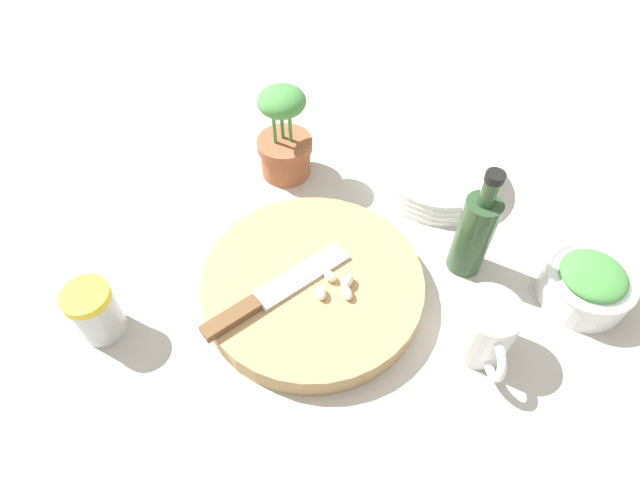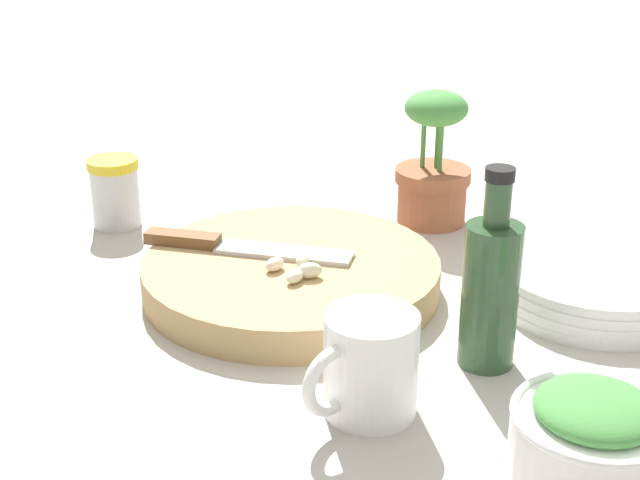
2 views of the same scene
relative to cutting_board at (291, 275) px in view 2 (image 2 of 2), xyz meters
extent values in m
plane|color=#B2ADA3|center=(0.03, 0.05, -0.02)|extent=(5.00, 5.00, 0.00)
cylinder|color=tan|center=(0.00, 0.00, 0.00)|extent=(0.31, 0.31, 0.04)
cube|color=brown|center=(-0.12, -0.03, 0.02)|extent=(0.08, 0.05, 0.01)
cube|color=#B2B2B7|center=(-0.01, 0.01, 0.02)|extent=(0.15, 0.08, 0.01)
ellipsoid|color=#F0E0C3|center=(0.00, -0.03, 0.02)|extent=(0.02, 0.02, 0.01)
ellipsoid|color=silver|center=(0.04, -0.03, 0.03)|extent=(0.03, 0.03, 0.02)
ellipsoid|color=#EBE9CF|center=(0.04, -0.04, 0.02)|extent=(0.01, 0.02, 0.01)
ellipsoid|color=silver|center=(0.02, -0.01, 0.03)|extent=(0.02, 0.02, 0.01)
cylinder|color=white|center=(0.36, -0.13, 0.01)|extent=(0.12, 0.12, 0.05)
torus|color=white|center=(0.36, -0.13, 0.03)|extent=(0.12, 0.12, 0.01)
ellipsoid|color=#478E42|center=(0.36, -0.13, 0.04)|extent=(0.09, 0.09, 0.03)
cylinder|color=silver|center=(-0.29, 0.03, 0.02)|extent=(0.06, 0.06, 0.07)
cylinder|color=yellow|center=(-0.29, 0.03, 0.06)|extent=(0.06, 0.06, 0.01)
cylinder|color=white|center=(0.18, -0.15, 0.03)|extent=(0.08, 0.08, 0.09)
torus|color=white|center=(0.17, -0.19, 0.03)|extent=(0.03, 0.06, 0.06)
cylinder|color=white|center=(0.27, 0.15, -0.01)|extent=(0.21, 0.21, 0.01)
cylinder|color=white|center=(0.27, 0.15, 0.00)|extent=(0.21, 0.21, 0.01)
cylinder|color=white|center=(0.27, 0.15, 0.01)|extent=(0.21, 0.21, 0.01)
cylinder|color=white|center=(0.27, 0.15, 0.02)|extent=(0.20, 0.20, 0.01)
cylinder|color=#2D4C2D|center=(0.23, -0.02, 0.05)|extent=(0.05, 0.05, 0.13)
cylinder|color=#2D4C2D|center=(0.23, -0.02, 0.14)|extent=(0.02, 0.02, 0.04)
cylinder|color=black|center=(0.23, -0.02, 0.16)|extent=(0.03, 0.03, 0.01)
cylinder|color=#A35B3D|center=(0.03, 0.26, 0.02)|extent=(0.08, 0.08, 0.07)
cylinder|color=#A35B3D|center=(0.03, 0.26, 0.04)|extent=(0.09, 0.09, 0.02)
ellipsoid|color=#478E42|center=(0.03, 0.26, 0.13)|extent=(0.08, 0.08, 0.04)
cylinder|color=#478E42|center=(0.02, 0.26, 0.09)|extent=(0.01, 0.01, 0.08)
cylinder|color=#478E42|center=(0.03, 0.27, 0.09)|extent=(0.01, 0.01, 0.08)
cylinder|color=#478E42|center=(0.05, 0.25, 0.09)|extent=(0.01, 0.01, 0.08)
camera|label=1|loc=(-0.12, -0.38, 0.59)|focal=28.00mm
camera|label=2|loc=(0.49, -0.69, 0.40)|focal=50.00mm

